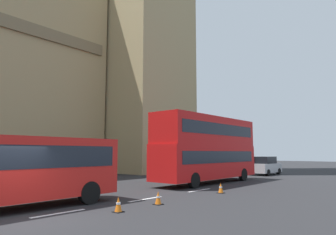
{
  "coord_description": "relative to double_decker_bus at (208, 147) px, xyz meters",
  "views": [
    {
      "loc": [
        -4.81,
        -10.7,
        2.27
      ],
      "look_at": [
        13.68,
        5.08,
        5.07
      ],
      "focal_mm": 32.54,
      "sensor_mm": 36.0,
      "label": 1
    }
  ],
  "objects": [
    {
      "name": "traffic_cone_east",
      "position": [
        -4.36,
        -3.66,
        -2.43
      ],
      "size": [
        0.36,
        0.36,
        0.58
      ],
      "color": "black",
      "rests_on": "ground_plane"
    },
    {
      "name": "traffic_cone_middle",
      "position": [
        -9.42,
        -3.51,
        -2.43
      ],
      "size": [
        0.36,
        0.36,
        0.58
      ],
      "color": "black",
      "rests_on": "ground_plane"
    },
    {
      "name": "ground_plane",
      "position": [
        -14.7,
        -2.0,
        -2.71
      ],
      "size": [
        160.0,
        160.0,
        0.0
      ],
      "primitive_type": "plane",
      "color": "#262628"
    },
    {
      "name": "traffic_cone_west",
      "position": [
        -11.66,
        -3.5,
        -2.43
      ],
      "size": [
        0.36,
        0.36,
        0.58
      ],
      "color": "black",
      "rests_on": "ground_plane"
    },
    {
      "name": "double_decker_bus",
      "position": [
        0.0,
        0.0,
        0.0
      ],
      "size": [
        10.59,
        2.54,
        4.9
      ],
      "color": "red",
      "rests_on": "ground_plane"
    },
    {
      "name": "sedan_lead",
      "position": [
        11.0,
        0.21,
        -1.8
      ],
      "size": [
        4.4,
        1.86,
        1.85
      ],
      "color": "#B7B7BC",
      "rests_on": "ground_plane"
    }
  ]
}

